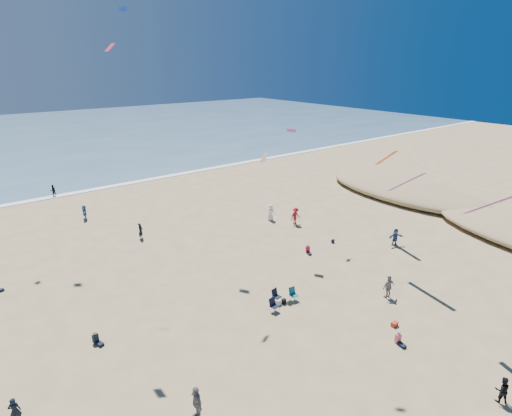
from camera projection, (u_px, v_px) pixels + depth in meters
ocean at (12, 139)px, 89.36m from camera, size 220.00×100.00×0.06m
surf_line at (72, 194)px, 52.19m from camera, size 220.00×1.20×0.08m
standing_flyers at (246, 259)px, 33.23m from camera, size 32.52×50.37×1.87m
seated_group at (244, 319)px, 26.18m from camera, size 24.20×31.28×0.84m
chair_cluster at (282, 299)px, 28.24m from camera, size 2.64×1.47×1.00m
white_tote at (279, 303)px, 28.31m from camera, size 0.35×0.20×0.40m
black_backpack at (284, 301)px, 28.46m from camera, size 0.30×0.22×0.38m
cooler at (395, 324)px, 26.07m from camera, size 0.45×0.30×0.30m
navy_bag at (333, 241)px, 38.05m from camera, size 0.28×0.18×0.34m
kites_aloft at (287, 79)px, 28.37m from camera, size 43.38×38.32×28.85m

